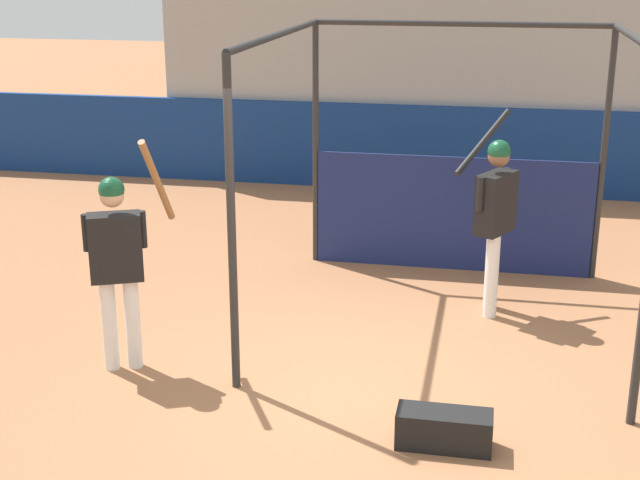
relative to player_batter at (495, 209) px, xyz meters
The scene contains 7 objects.
ground_plane 2.63m from the player_batter, 118.02° to the right, with size 60.00×60.00×0.00m, color #9E6642.
outfield_wall 4.94m from the player_batter, 103.26° to the left, with size 24.00×0.12×1.31m.
bleacher_section 6.97m from the player_batter, 99.36° to the left, with size 8.15×4.00×3.39m.
batting_cage 0.78m from the player_batter, 127.59° to the left, with size 3.24×3.41×2.79m.
player_batter is the anchor object (origin of this frame).
player_waiting 3.67m from the player_batter, 148.08° to the right, with size 0.66×0.62×2.07m.
equipment_bag 2.90m from the player_batter, 95.91° to the right, with size 0.70×0.28×0.28m.
Camera 1 is at (1.08, -6.46, 3.45)m, focal length 50.00 mm.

